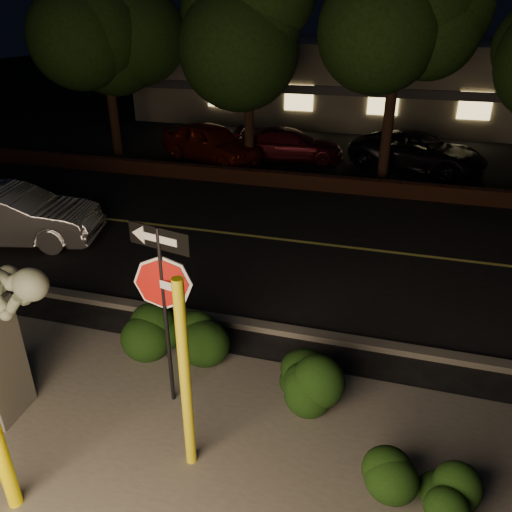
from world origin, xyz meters
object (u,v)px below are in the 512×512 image
(signpost, at_px, (163,284))
(silver_sedan, at_px, (10,216))
(yellow_pole_right, at_px, (185,379))
(parked_car_darkred, at_px, (289,145))
(parked_car_dark, at_px, (417,152))
(parked_car_red, at_px, (211,142))

(signpost, xyz_separation_m, silver_sedan, (-6.44, 4.29, -1.34))
(yellow_pole_right, height_order, parked_car_darkred, yellow_pole_right)
(parked_car_dark, bearing_deg, yellow_pole_right, -174.96)
(signpost, xyz_separation_m, parked_car_dark, (3.63, 13.95, -1.39))
(silver_sedan, height_order, parked_car_darkred, silver_sedan)
(parked_car_dark, bearing_deg, parked_car_darkred, 105.60)
(parked_car_red, height_order, parked_car_dark, parked_car_red)
(parked_car_darkred, height_order, parked_car_dark, parked_car_dark)
(parked_car_darkred, xyz_separation_m, parked_car_dark, (4.91, -0.03, 0.06))
(parked_car_dark, bearing_deg, signpost, -178.59)
(parked_car_darkred, relative_size, parked_car_dark, 0.87)
(signpost, relative_size, silver_sedan, 0.66)
(silver_sedan, distance_m, parked_car_darkred, 10.98)
(yellow_pole_right, bearing_deg, silver_sedan, 143.45)
(yellow_pole_right, distance_m, signpost, 1.43)
(yellow_pole_right, height_order, silver_sedan, yellow_pole_right)
(signpost, relative_size, parked_car_red, 0.66)
(parked_car_dark, bearing_deg, parked_car_red, 113.42)
(yellow_pole_right, xyz_separation_m, parked_car_red, (-4.95, 13.95, -0.65))
(signpost, xyz_separation_m, parked_car_darkred, (-1.28, 13.98, -1.46))
(silver_sedan, xyz_separation_m, parked_car_red, (2.22, 8.64, 0.02))
(yellow_pole_right, xyz_separation_m, silver_sedan, (-7.17, 5.31, -0.68))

